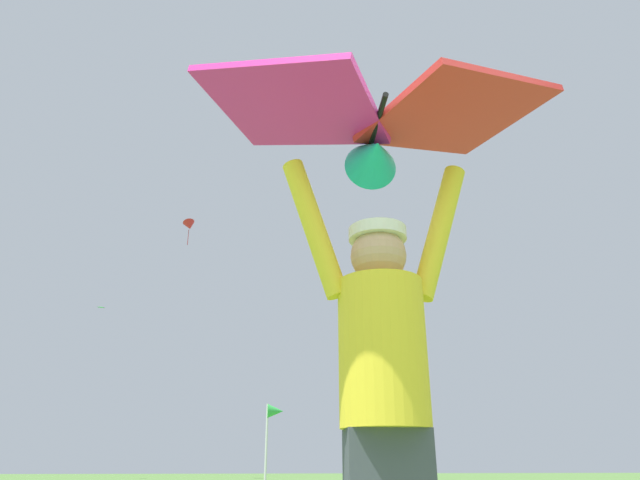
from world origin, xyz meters
TOP-DOWN VIEW (x-y plane):
  - kite_flyer_person at (0.20, 0.35)m, footprint 0.81×0.37m
  - held_stunt_kite at (0.20, 0.28)m, footprint 1.62×0.91m
  - distant_kite_red_low_right at (-3.57, 32.69)m, footprint 0.97×0.93m
  - distant_kite_blue_high_right at (8.10, 26.62)m, footprint 1.07×1.22m
  - distant_kite_green_low_left at (-8.59, 33.77)m, footprint 0.62×0.62m
  - marker_flag at (0.46, 8.33)m, footprint 0.30×0.24m

SIDE VIEW (x-z plane):
  - kite_flyer_person at x=0.20m, z-range -0.02..1.90m
  - marker_flag at x=0.46m, z-range 0.63..2.34m
  - held_stunt_kite at x=0.20m, z-range 1.90..2.29m
  - distant_kite_blue_high_right at x=8.10m, z-range 7.98..10.19m
  - distant_kite_green_low_left at x=-8.59m, z-range 9.97..10.10m
  - distant_kite_red_low_right at x=-3.57m, z-range 14.65..16.53m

